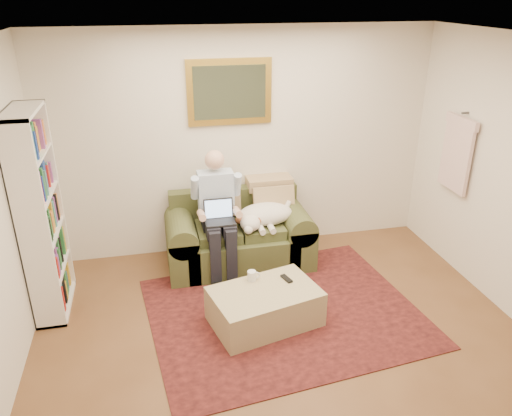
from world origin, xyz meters
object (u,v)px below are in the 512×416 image
object	(u,v)px
coffee_mug	(252,276)
sofa	(239,240)
seated_man	(219,216)
laptop	(219,215)
bookshelf	(40,215)
sleeping_dog	(265,214)
ottoman	(265,307)

from	to	relation	value
coffee_mug	sofa	bearing A→B (deg)	86.69
coffee_mug	seated_man	bearing A→B (deg)	102.65
laptop	coffee_mug	size ratio (longest dim) A/B	3.17
coffee_mug	bookshelf	bearing A→B (deg)	164.39
laptop	coffee_mug	world-z (taller)	laptop
seated_man	coffee_mug	distance (m)	0.90
sleeping_dog	ottoman	bearing A→B (deg)	-103.58
seated_man	ottoman	world-z (taller)	seated_man
laptop	coffee_mug	xyz separation A→B (m)	(0.19, -0.77, -0.31)
seated_man	coffee_mug	world-z (taller)	seated_man
laptop	bookshelf	bearing A→B (deg)	-172.06
bookshelf	sofa	bearing A→B (deg)	12.98
laptop	bookshelf	xyz separation A→B (m)	(-1.72, -0.24, 0.28)
seated_man	coffee_mug	size ratio (longest dim) A/B	13.72
sofa	laptop	xyz separation A→B (m)	(-0.24, -0.21, 0.44)
sofa	bookshelf	world-z (taller)	bookshelf
laptop	bookshelf	distance (m)	1.76
sleeping_dog	laptop	bearing A→B (deg)	-166.36
sofa	laptop	world-z (taller)	laptop
seated_man	bookshelf	size ratio (longest dim) A/B	0.69
coffee_mug	ottoman	bearing A→B (deg)	-68.11
sofa	coffee_mug	bearing A→B (deg)	-93.31
seated_man	bookshelf	bearing A→B (deg)	-170.00
ottoman	coffee_mug	distance (m)	0.32
seated_man	ottoman	distance (m)	1.19
ottoman	coffee_mug	bearing A→B (deg)	111.89
laptop	sleeping_dog	bearing A→B (deg)	13.64
ottoman	bookshelf	distance (m)	2.27
seated_man	laptop	xyz separation A→B (m)	(-0.00, -0.06, 0.03)
ottoman	bookshelf	bearing A→B (deg)	159.66
sleeping_dog	bookshelf	size ratio (longest dim) A/B	0.34
seated_man	sleeping_dog	xyz separation A→B (m)	(0.54, 0.07, -0.06)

